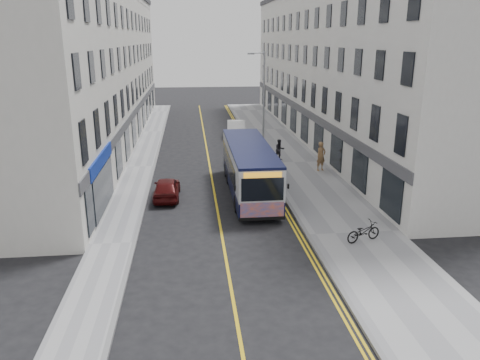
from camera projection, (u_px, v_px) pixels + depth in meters
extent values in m
plane|color=black|center=(221.00, 230.00, 22.68)|extent=(140.00, 140.00, 0.00)
cube|color=#979799|center=(294.00, 163.00, 34.72)|extent=(4.50, 64.00, 0.12)
cube|color=#979799|center=(140.00, 167.00, 33.56)|extent=(2.00, 64.00, 0.12)
cube|color=slate|center=(264.00, 164.00, 34.48)|extent=(0.18, 64.00, 0.13)
cube|color=slate|center=(154.00, 167.00, 33.66)|extent=(0.18, 64.00, 0.13)
cube|color=gold|center=(210.00, 166.00, 34.09)|extent=(0.12, 64.00, 0.01)
cube|color=gold|center=(258.00, 165.00, 34.46)|extent=(0.10, 64.00, 0.01)
cube|color=gold|center=(260.00, 164.00, 34.48)|extent=(0.10, 64.00, 0.01)
cube|color=silver|center=(332.00, 66.00, 41.95)|extent=(6.00, 46.00, 13.00)
cube|color=beige|center=(98.00, 68.00, 39.84)|extent=(6.00, 46.00, 13.00)
cylinder|color=gray|center=(264.00, 106.00, 35.27)|extent=(0.14, 0.14, 8.00)
cylinder|color=gray|center=(258.00, 53.00, 34.08)|extent=(1.00, 0.08, 0.08)
cube|color=gray|center=(251.00, 54.00, 34.05)|extent=(0.50, 0.18, 0.12)
cube|color=black|center=(249.00, 182.00, 27.84)|extent=(2.31, 10.17, 0.83)
cube|color=silver|center=(249.00, 161.00, 27.48)|extent=(2.31, 10.17, 1.66)
cube|color=black|center=(249.00, 146.00, 27.22)|extent=(2.33, 10.17, 0.15)
cube|color=black|center=(229.00, 163.00, 27.94)|extent=(0.04, 7.95, 1.06)
cube|color=black|center=(267.00, 161.00, 28.18)|extent=(0.04, 7.95, 1.06)
cube|color=black|center=(263.00, 190.00, 22.65)|extent=(2.08, 0.04, 1.16)
cube|color=#F95D15|center=(262.00, 211.00, 22.97)|extent=(2.17, 0.04, 0.88)
cube|color=orange|center=(263.00, 175.00, 22.43)|extent=(1.85, 0.04, 0.26)
cylinder|color=black|center=(237.00, 204.00, 24.91)|extent=(0.26, 0.92, 0.92)
cylinder|color=black|center=(275.00, 202.00, 25.13)|extent=(0.26, 0.92, 0.92)
cylinder|color=black|center=(229.00, 177.00, 29.75)|extent=(0.26, 0.92, 0.92)
cylinder|color=black|center=(261.00, 176.00, 29.97)|extent=(0.26, 0.92, 0.92)
cylinder|color=black|center=(227.00, 170.00, 31.33)|extent=(0.26, 0.92, 0.92)
cylinder|color=black|center=(258.00, 169.00, 31.55)|extent=(0.26, 0.92, 0.92)
imported|color=black|center=(363.00, 232.00, 21.03)|extent=(1.86, 1.13, 0.92)
imported|color=olive|center=(321.00, 156.00, 32.22)|extent=(0.87, 0.74, 2.01)
imported|color=black|center=(280.00, 150.00, 35.05)|extent=(0.89, 0.77, 1.58)
imported|color=silver|center=(236.00, 129.00, 43.58)|extent=(2.05, 4.84, 1.55)
imported|color=#470B0C|center=(167.00, 188.00, 27.03)|extent=(1.55, 3.69, 1.25)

